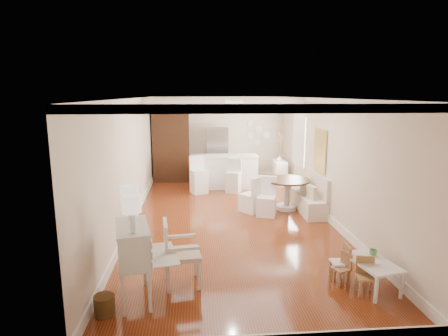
{
  "coord_description": "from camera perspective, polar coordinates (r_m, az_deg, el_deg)",
  "views": [
    {
      "loc": [
        -0.82,
        -8.28,
        2.9
      ],
      "look_at": [
        -0.14,
        0.3,
        1.19
      ],
      "focal_mm": 30.0,
      "sensor_mm": 36.0,
      "label": 1
    }
  ],
  "objects": [
    {
      "name": "room",
      "position": [
        8.7,
        1.16,
        5.19
      ],
      "size": [
        9.0,
        9.04,
        2.82
      ],
      "color": "brown",
      "rests_on": "ground"
    },
    {
      "name": "secretary_bureau",
      "position": [
        5.58,
        -13.59,
        -13.9
      ],
      "size": [
        1.04,
        1.05,
        1.11
      ],
      "primitive_type": "cube",
      "rotation": [
        0.0,
        0.0,
        0.22
      ],
      "color": "beige",
      "rests_on": "ground"
    },
    {
      "name": "gustavian_armchair",
      "position": [
        5.9,
        -6.42,
        -12.73
      ],
      "size": [
        0.65,
        0.65,
        1.02
      ],
      "primitive_type": "cube",
      "rotation": [
        0.0,
        0.0,
        1.69
      ],
      "color": "silver",
      "rests_on": "ground"
    },
    {
      "name": "wicker_basket",
      "position": [
        5.53,
        -17.77,
        -19.29
      ],
      "size": [
        0.35,
        0.35,
        0.27
      ],
      "primitive_type": "cylinder",
      "rotation": [
        0.0,
        0.0,
        -0.35
      ],
      "color": "brown",
      "rests_on": "ground"
    },
    {
      "name": "kids_table",
      "position": [
        6.29,
        21.5,
        -14.85
      ],
      "size": [
        0.69,
        0.95,
        0.43
      ],
      "primitive_type": "cube",
      "rotation": [
        0.0,
        0.0,
        0.21
      ],
      "color": "white",
      "rests_on": "ground"
    },
    {
      "name": "kids_chair_a",
      "position": [
        6.26,
        17.37,
        -14.36
      ],
      "size": [
        0.31,
        0.31,
        0.5
      ],
      "primitive_type": "cube",
      "rotation": [
        0.0,
        0.0,
        -1.22
      ],
      "color": "#A27149",
      "rests_on": "ground"
    },
    {
      "name": "kids_chair_b",
      "position": [
        6.4,
        17.22,
        -13.5
      ],
      "size": [
        0.27,
        0.27,
        0.55
      ],
      "primitive_type": "cube",
      "rotation": [
        0.0,
        0.0,
        -1.59
      ],
      "color": "#9F6D48",
      "rests_on": "ground"
    },
    {
      "name": "kids_chair_c",
      "position": [
        6.06,
        20.87,
        -15.18
      ],
      "size": [
        0.31,
        0.31,
        0.55
      ],
      "primitive_type": "cube",
      "rotation": [
        0.0,
        0.0,
        -0.18
      ],
      "color": "#AC824E",
      "rests_on": "ground"
    },
    {
      "name": "banquette",
      "position": [
        9.53,
        12.8,
        -3.68
      ],
      "size": [
        0.52,
        1.6,
        0.98
      ],
      "primitive_type": "cube",
      "color": "silver",
      "rests_on": "ground"
    },
    {
      "name": "dining_table",
      "position": [
        9.65,
        9.54,
        -3.97
      ],
      "size": [
        1.28,
        1.28,
        0.78
      ],
      "primitive_type": "cylinder",
      "rotation": [
        0.0,
        0.0,
        -0.12
      ],
      "color": "#4D3018",
      "rests_on": "ground"
    },
    {
      "name": "slip_chair_near",
      "position": [
        9.08,
        6.49,
        -4.35
      ],
      "size": [
        0.56,
        0.57,
        0.93
      ],
      "primitive_type": "cube",
      "rotation": [
        0.0,
        0.0,
        -0.31
      ],
      "color": "white",
      "rests_on": "ground"
    },
    {
      "name": "slip_chair_far",
      "position": [
        9.33,
        4.19,
        -3.97
      ],
      "size": [
        0.62,
        0.62,
        0.91
      ],
      "primitive_type": "cube",
      "rotation": [
        0.0,
        0.0,
        -2.41
      ],
      "color": "white",
      "rests_on": "ground"
    },
    {
      "name": "breakfast_counter",
      "position": [
        11.66,
        0.09,
        -0.54
      ],
      "size": [
        2.05,
        0.65,
        1.03
      ],
      "primitive_type": "cube",
      "color": "white",
      "rests_on": "ground"
    },
    {
      "name": "bar_stool_left",
      "position": [
        11.04,
        -3.84,
        -1.06
      ],
      "size": [
        0.57,
        0.57,
        1.1
      ],
      "primitive_type": "cube",
      "rotation": [
        0.0,
        0.0,
        0.36
      ],
      "color": "white",
      "rests_on": "ground"
    },
    {
      "name": "bar_stool_right",
      "position": [
        11.12,
        1.45,
        -1.24
      ],
      "size": [
        0.52,
        0.52,
        0.99
      ],
      "primitive_type": "cube",
      "rotation": [
        0.0,
        0.0,
        -0.39
      ],
      "color": "silver",
      "rests_on": "ground"
    },
    {
      "name": "pantry_cabinet",
      "position": [
        12.61,
        -8.04,
        3.17
      ],
      "size": [
        1.2,
        0.6,
        2.3
      ],
      "primitive_type": "cube",
      "color": "#381E11",
      "rests_on": "ground"
    },
    {
      "name": "fridge",
      "position": [
        12.64,
        0.61,
        2.15
      ],
      "size": [
        0.75,
        0.65,
        1.8
      ],
      "primitive_type": "imported",
      "color": "silver",
      "rests_on": "ground"
    },
    {
      "name": "sideboard",
      "position": [
        12.19,
        8.47,
        -0.75
      ],
      "size": [
        0.4,
        0.83,
        0.78
      ],
      "primitive_type": "cube",
      "rotation": [
        0.0,
        0.0,
        -0.04
      ],
      "color": "silver",
      "rests_on": "ground"
    },
    {
      "name": "pencil_cup",
      "position": [
        6.39,
        21.78,
        -11.86
      ],
      "size": [
        0.16,
        0.16,
        0.09
      ],
      "primitive_type": "imported",
      "rotation": [
        0.0,
        0.0,
        0.41
      ],
      "color": "#63AA66",
      "rests_on": "kids_table"
    },
    {
      "name": "branch_vase",
      "position": [
        12.08,
        8.38,
        1.42
      ],
      "size": [
        0.17,
        0.17,
        0.16
      ],
      "primitive_type": "imported",
      "rotation": [
        0.0,
        0.0,
        0.12
      ],
      "color": "white",
      "rests_on": "sideboard"
    }
  ]
}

